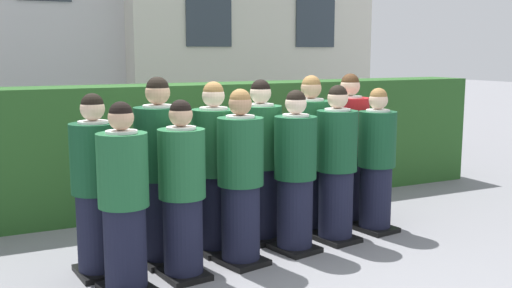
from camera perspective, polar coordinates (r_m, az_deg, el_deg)
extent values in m
plane|color=slate|center=(5.73, 1.03, -10.75)|extent=(60.00, 60.00, 0.00)
cylinder|color=black|center=(4.94, -12.43, -9.85)|extent=(0.34, 0.34, 0.71)
cube|color=black|center=(5.05, -12.31, -13.39)|extent=(0.44, 0.51, 0.05)
cylinder|color=#1E5B33|center=(4.78, -12.69, -2.45)|extent=(0.40, 0.40, 0.59)
cylinder|color=white|center=(4.73, -12.81, 1.10)|extent=(0.25, 0.25, 0.03)
cube|color=#236038|center=(4.92, -13.72, -0.76)|extent=(0.04, 0.02, 0.26)
sphere|color=tan|center=(4.71, -12.86, 2.49)|extent=(0.20, 0.20, 0.20)
sphere|color=black|center=(4.71, -12.87, 2.91)|extent=(0.18, 0.18, 0.18)
cylinder|color=black|center=(5.16, -7.02, -8.92)|extent=(0.34, 0.34, 0.70)
cube|color=black|center=(5.27, -6.95, -12.32)|extent=(0.40, 0.48, 0.05)
cylinder|color=#1E5B33|center=(5.00, -7.16, -1.88)|extent=(0.40, 0.40, 0.58)
cylinder|color=white|center=(4.96, -7.22, 1.49)|extent=(0.25, 0.25, 0.03)
cube|color=navy|center=(5.15, -8.11, -0.27)|extent=(0.04, 0.02, 0.26)
sphere|color=tan|center=(4.94, -7.25, 2.81)|extent=(0.20, 0.20, 0.20)
sphere|color=black|center=(4.94, -7.26, 3.21)|extent=(0.18, 0.18, 0.18)
cylinder|color=black|center=(5.45, -1.48, -7.71)|extent=(0.35, 0.35, 0.74)
cube|color=black|center=(5.56, -1.47, -11.11)|extent=(0.46, 0.53, 0.05)
cylinder|color=#19512D|center=(5.30, -1.51, -0.72)|extent=(0.42, 0.42, 0.61)
cylinder|color=white|center=(5.26, -1.52, 2.61)|extent=(0.26, 0.26, 0.03)
cube|color=#236038|center=(5.44, -2.79, 0.81)|extent=(0.04, 0.02, 0.27)
sphere|color=tan|center=(5.25, -1.53, 3.90)|extent=(0.21, 0.21, 0.21)
sphere|color=olive|center=(5.24, -1.53, 4.30)|extent=(0.19, 0.19, 0.19)
cylinder|color=black|center=(5.80, 3.74, -6.78)|extent=(0.35, 0.35, 0.72)
cube|color=black|center=(5.90, 3.71, -9.93)|extent=(0.44, 0.51, 0.05)
cylinder|color=#144728|center=(5.66, 3.81, -0.34)|extent=(0.41, 0.41, 0.60)
cylinder|color=white|center=(5.62, 3.84, 2.72)|extent=(0.25, 0.25, 0.03)
cube|color=#236038|center=(5.79, 2.55, 1.07)|extent=(0.04, 0.02, 0.26)
sphere|color=beige|center=(5.61, 3.85, 3.91)|extent=(0.20, 0.20, 0.20)
sphere|color=black|center=(5.61, 3.86, 4.27)|extent=(0.19, 0.19, 0.19)
cylinder|color=black|center=(6.15, 7.65, -5.88)|extent=(0.35, 0.35, 0.74)
cube|color=black|center=(6.24, 7.59, -8.93)|extent=(0.44, 0.51, 0.05)
cylinder|color=#144728|center=(6.01, 7.78, 0.32)|extent=(0.42, 0.42, 0.61)
cylinder|color=white|center=(5.98, 7.84, 3.25)|extent=(0.26, 0.26, 0.03)
cube|color=navy|center=(6.14, 6.55, 1.66)|extent=(0.04, 0.02, 0.27)
sphere|color=beige|center=(5.97, 7.87, 4.38)|extent=(0.21, 0.21, 0.21)
sphere|color=black|center=(5.96, 7.87, 4.73)|extent=(0.19, 0.19, 0.19)
cylinder|color=black|center=(6.55, 11.39, -5.16)|extent=(0.34, 0.34, 0.71)
cube|color=black|center=(6.64, 11.31, -7.93)|extent=(0.42, 0.49, 0.05)
cylinder|color=#144728|center=(6.43, 11.57, 0.48)|extent=(0.40, 0.40, 0.59)
cylinder|color=white|center=(6.40, 11.65, 3.13)|extent=(0.25, 0.25, 0.03)
cube|color=navy|center=(6.55, 10.40, 1.70)|extent=(0.04, 0.02, 0.26)
sphere|color=beige|center=(6.39, 11.68, 4.16)|extent=(0.20, 0.20, 0.20)
sphere|color=olive|center=(6.38, 11.69, 4.48)|extent=(0.19, 0.19, 0.19)
cylinder|color=black|center=(5.36, -14.97, -8.34)|extent=(0.35, 0.35, 0.73)
cube|color=black|center=(5.47, -14.83, -11.74)|extent=(0.40, 0.48, 0.05)
cylinder|color=#144728|center=(5.21, -15.26, -1.34)|extent=(0.41, 0.41, 0.60)
cylinder|color=white|center=(5.17, -15.40, 1.99)|extent=(0.25, 0.25, 0.03)
cube|color=navy|center=(5.38, -15.89, 0.24)|extent=(0.04, 0.02, 0.26)
sphere|color=beige|center=(5.16, -15.45, 3.29)|extent=(0.21, 0.21, 0.21)
sphere|color=black|center=(5.15, -15.47, 3.69)|extent=(0.19, 0.19, 0.19)
cube|color=white|center=(5.48, -16.00, -1.84)|extent=(0.15, 0.02, 0.20)
cylinder|color=black|center=(5.55, -9.13, -7.24)|extent=(0.38, 0.38, 0.79)
cube|color=black|center=(5.67, -9.04, -10.82)|extent=(0.43, 0.52, 0.05)
cylinder|color=#144728|center=(5.40, -9.32, 0.09)|extent=(0.44, 0.44, 0.65)
cylinder|color=white|center=(5.36, -9.40, 3.57)|extent=(0.28, 0.28, 0.03)
cube|color=gold|center=(5.58, -10.15, 1.69)|extent=(0.04, 0.01, 0.29)
sphere|color=tan|center=(5.35, -9.44, 4.91)|extent=(0.22, 0.22, 0.22)
sphere|color=black|center=(5.35, -9.45, 5.32)|extent=(0.20, 0.20, 0.20)
cylinder|color=black|center=(5.80, -3.99, -6.61)|extent=(0.36, 0.36, 0.76)
cube|color=black|center=(5.90, -3.96, -9.93)|extent=(0.41, 0.50, 0.05)
cylinder|color=#1E5B33|center=(5.65, -4.07, 0.18)|extent=(0.43, 0.43, 0.63)
cylinder|color=white|center=(5.61, -4.10, 3.39)|extent=(0.27, 0.27, 0.03)
cube|color=gold|center=(5.82, -4.98, 1.66)|extent=(0.04, 0.01, 0.28)
sphere|color=beige|center=(5.60, -4.12, 4.64)|extent=(0.21, 0.21, 0.21)
sphere|color=olive|center=(5.60, -4.12, 5.02)|extent=(0.20, 0.20, 0.20)
cylinder|color=black|center=(6.12, 0.43, -5.75)|extent=(0.36, 0.36, 0.76)
cube|color=black|center=(6.22, 0.42, -8.92)|extent=(0.47, 0.54, 0.05)
cylinder|color=#1E5B33|center=(5.98, 0.43, 0.70)|extent=(0.43, 0.43, 0.63)
cylinder|color=white|center=(5.95, 0.44, 3.75)|extent=(0.27, 0.27, 0.03)
cube|color=#236038|center=(6.12, -0.77, 2.08)|extent=(0.04, 0.02, 0.28)
sphere|color=beige|center=(5.94, 0.44, 4.93)|extent=(0.21, 0.21, 0.21)
sphere|color=black|center=(5.93, 0.44, 5.29)|extent=(0.20, 0.20, 0.20)
cube|color=white|center=(6.21, -1.17, 0.12)|extent=(0.15, 0.04, 0.20)
cylinder|color=black|center=(6.49, 5.18, -4.89)|extent=(0.37, 0.37, 0.77)
cube|color=black|center=(6.58, 5.13, -7.95)|extent=(0.45, 0.53, 0.05)
cylinder|color=#1E5B33|center=(6.36, 5.27, 1.31)|extent=(0.44, 0.44, 0.64)
cylinder|color=white|center=(6.32, 5.31, 4.23)|extent=(0.27, 0.27, 0.03)
cube|color=navy|center=(6.50, 4.12, 2.63)|extent=(0.04, 0.02, 0.28)
sphere|color=tan|center=(6.31, 5.32, 5.35)|extent=(0.22, 0.22, 0.22)
sphere|color=olive|center=(6.31, 5.33, 5.70)|extent=(0.20, 0.20, 0.20)
cylinder|color=black|center=(6.86, 8.81, -4.19)|extent=(0.37, 0.37, 0.78)
cube|color=black|center=(6.95, 8.74, -7.11)|extent=(0.48, 0.55, 0.05)
cylinder|color=#AD191E|center=(6.73, 8.95, 1.70)|extent=(0.44, 0.44, 0.64)
cylinder|color=white|center=(6.70, 9.01, 4.46)|extent=(0.27, 0.27, 0.03)
cube|color=navy|center=(6.86, 7.69, 2.94)|extent=(0.04, 0.02, 0.28)
sphere|color=beige|center=(6.69, 9.04, 5.53)|extent=(0.22, 0.22, 0.22)
sphere|color=#472D19|center=(6.69, 9.05, 5.86)|extent=(0.20, 0.20, 0.20)
cube|color=#285623|center=(7.44, -6.51, -0.15)|extent=(8.53, 0.70, 1.53)
cube|color=beige|center=(13.45, -2.91, 9.46)|extent=(5.16, 3.74, 4.15)
cube|color=#2D3842|center=(11.28, -4.55, 12.11)|extent=(0.90, 0.04, 1.10)
cube|color=#2D3842|center=(12.33, 5.74, 11.81)|extent=(0.90, 0.04, 1.10)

